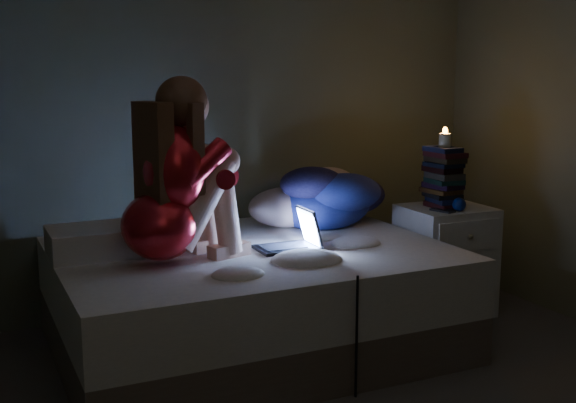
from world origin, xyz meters
TOP-DOWN VIEW (x-y plane):
  - wall_back at (0.00, 1.91)m, footprint 3.60×0.02m
  - bed at (-0.12, 1.10)m, footprint 1.99×1.50m
  - pillow at (-0.87, 1.30)m, footprint 0.49×0.35m
  - woman at (-0.64, 0.97)m, footprint 0.64×0.51m
  - laptop at (0.03, 0.98)m, footprint 0.32×0.23m
  - clothes_pile at (0.48, 1.44)m, footprint 0.70×0.60m
  - nightstand at (1.17, 1.13)m, footprint 0.51×0.46m
  - book_stack at (1.14, 1.13)m, footprint 0.19×0.25m
  - candle at (1.14, 1.13)m, footprint 0.07×0.07m
  - phone at (1.06, 1.02)m, footprint 0.11×0.15m
  - blue_orb at (1.15, 0.98)m, footprint 0.08×0.08m

SIDE VIEW (x-z plane):
  - bed at x=-0.12m, z-range 0.00..0.55m
  - nightstand at x=1.17m, z-range 0.00..0.66m
  - pillow at x=-0.87m, z-range 0.55..0.69m
  - laptop at x=0.03m, z-range 0.55..0.77m
  - phone at x=1.06m, z-range 0.66..0.67m
  - blue_orb at x=1.15m, z-range 0.66..0.74m
  - clothes_pile at x=0.48m, z-range 0.55..0.93m
  - book_stack at x=1.14m, z-range 0.66..1.00m
  - woman at x=-0.64m, z-range 0.55..1.45m
  - candle at x=1.14m, z-range 1.00..1.08m
  - wall_back at x=0.00m, z-range 0.00..2.60m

